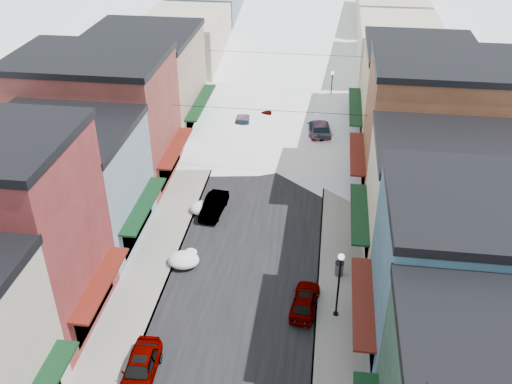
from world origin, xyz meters
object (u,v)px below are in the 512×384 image
(trash_can, at_px, (339,268))
(car_silver_sedan, at_px, (140,368))
(streetlamp_near, at_px, (339,277))
(car_dark_hatch, at_px, (214,206))

(trash_can, bearing_deg, car_silver_sedan, -136.66)
(trash_can, xyz_separation_m, streetlamp_near, (-0.15, -3.88, 2.44))
(car_dark_hatch, height_order, trash_can, car_dark_hatch)
(car_dark_hatch, xyz_separation_m, streetlamp_near, (9.77, -10.45, 2.45))
(car_silver_sedan, height_order, streetlamp_near, streetlamp_near)
(car_dark_hatch, distance_m, streetlamp_near, 14.51)
(car_silver_sedan, bearing_deg, trash_can, 41.27)
(car_silver_sedan, bearing_deg, streetlamp_near, 28.47)
(car_dark_hatch, bearing_deg, car_silver_sedan, -87.34)
(car_dark_hatch, relative_size, trash_can, 3.87)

